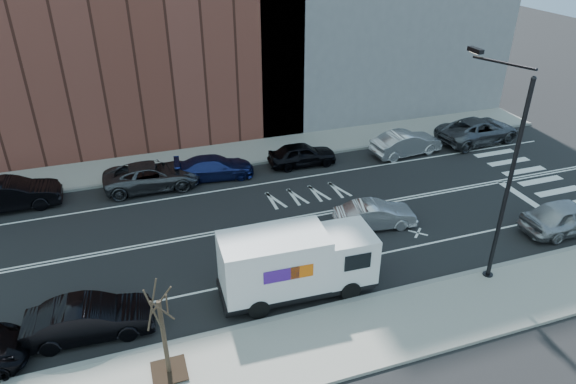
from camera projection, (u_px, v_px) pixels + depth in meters
ground at (284, 220)px, 26.83m from camera, size 120.00×120.00×0.00m
sidewalk_near at (357, 335)px, 19.49m from camera, size 44.00×3.60×0.15m
sidewalk_far at (242, 153)px, 34.09m from camera, size 44.00×3.60×0.15m
curb_near at (338, 304)px, 20.98m from camera, size 44.00×0.25×0.17m
curb_far at (249, 164)px, 32.59m from camera, size 44.00×0.25×0.17m
crosswalk at (532, 176)px, 31.35m from camera, size 3.00×14.00×0.01m
road_markings at (284, 220)px, 26.83m from camera, size 40.00×8.60×0.01m
streetlight at (503, 170)px, 20.63m from camera, size 0.44×4.02×9.34m
street_tree at (165, 345)px, 17.19m from camera, size 1.20×1.20×3.75m
fedex_van at (296, 262)px, 21.05m from camera, size 6.60×2.53×2.97m
far_parked_b at (10, 194)px, 27.55m from camera, size 5.11×1.83×1.68m
far_parked_c at (152, 176)px, 29.68m from camera, size 5.54×2.68×1.52m
far_parked_d at (215, 167)px, 30.83m from camera, size 4.86×2.37×1.36m
far_parked_e at (302, 154)px, 32.35m from camera, size 4.35×1.88×1.46m
far_parked_f at (406, 143)px, 33.76m from camera, size 4.90×2.11×1.57m
far_parked_g at (478, 130)px, 35.63m from camera, size 6.24×3.35×1.66m
driving_sedan at (375, 215)px, 26.01m from camera, size 4.28×2.00×1.36m
near_parked_rear_a at (90, 319)px, 19.27m from camera, size 4.74×1.88×1.54m
near_parked_front at (568, 216)px, 25.60m from camera, size 4.90×2.00×1.67m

